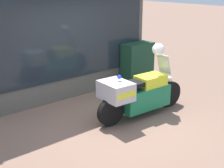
{
  "coord_description": "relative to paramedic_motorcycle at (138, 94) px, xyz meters",
  "views": [
    {
      "loc": [
        -3.96,
        -4.75,
        2.95
      ],
      "look_at": [
        0.31,
        0.35,
        0.72
      ],
      "focal_mm": 50.0,
      "sensor_mm": 36.0,
      "label": 1
    }
  ],
  "objects": [
    {
      "name": "window_display",
      "position": [
        -0.3,
        2.17,
        -0.11
      ],
      "size": [
        4.11,
        0.3,
        1.78
      ],
      "color": "slate",
      "rests_on": "ground"
    },
    {
      "name": "utility_cabinet",
      "position": [
        1.6,
        1.64,
        0.07
      ],
      "size": [
        0.93,
        0.47,
        1.23
      ],
      "primitive_type": "cube",
      "color": "#193D28",
      "rests_on": "ground"
    },
    {
      "name": "white_helmet",
      "position": [
        0.59,
        -0.03,
        0.92
      ],
      "size": [
        0.28,
        0.28,
        0.28
      ],
      "primitive_type": "sphere",
      "color": "white",
      "rests_on": "paramedic_motorcycle"
    },
    {
      "name": "paramedic_motorcycle",
      "position": [
        0.0,
        0.0,
        0.0
      ],
      "size": [
        2.42,
        0.73,
        1.33
      ],
      "rotation": [
        0.0,
        0.0,
        -0.05
      ],
      "color": "black",
      "rests_on": "ground"
    },
    {
      "name": "shop_building",
      "position": [
        -1.01,
        2.14,
        1.38
      ],
      "size": [
        5.39,
        0.55,
        3.85
      ],
      "color": "#56514C",
      "rests_on": "ground"
    },
    {
      "name": "ground_plane",
      "position": [
        -0.64,
        0.14,
        -0.55
      ],
      "size": [
        60.0,
        60.0,
        0.0
      ],
      "primitive_type": "plane",
      "color": "#7A5B4C"
    }
  ]
}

